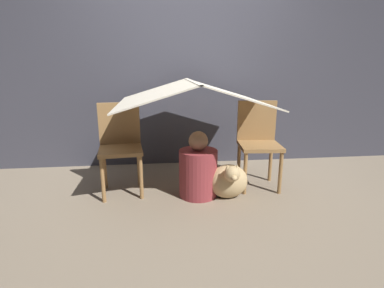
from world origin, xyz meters
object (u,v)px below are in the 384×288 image
at_px(chair_right, 258,140).
at_px(chair_left, 120,143).
at_px(person_front, 198,170).
at_px(dog, 228,180).

bearing_deg(chair_right, chair_left, -175.03).
relative_size(chair_left, chair_right, 1.00).
xyz_separation_m(chair_left, chair_right, (1.37, 0.00, 0.00)).
bearing_deg(person_front, dog, -19.53).
xyz_separation_m(person_front, dog, (0.27, -0.10, -0.08)).
distance_m(chair_left, person_front, 0.79).
height_order(chair_left, chair_right, same).
bearing_deg(chair_right, person_front, -157.27).
xyz_separation_m(chair_right, person_front, (-0.64, -0.21, -0.23)).
xyz_separation_m(chair_right, dog, (-0.37, -0.30, -0.31)).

